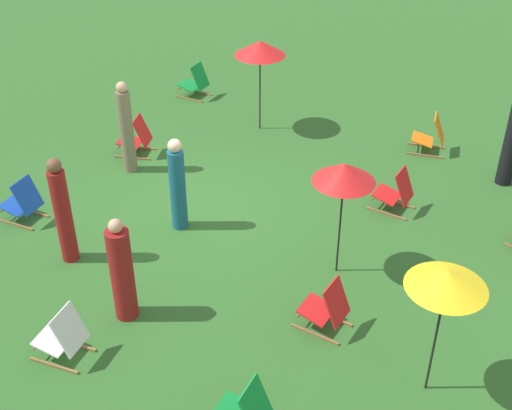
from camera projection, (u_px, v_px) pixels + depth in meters
The scene contains 16 objects.
ground_plane at pixel (197, 211), 12.26m from camera, with size 40.00×40.00×0.00m, color #2D6026.
deckchair_0 at pixel (63, 337), 9.08m from camera, with size 0.56×0.81×0.83m.
deckchair_1 at pixel (327, 308), 9.55m from camera, with size 0.53×0.79×0.83m.
deckchair_2 at pixel (195, 82), 16.23m from camera, with size 0.48×0.76×0.83m.
deckchair_4 at pixel (431, 136), 13.92m from camera, with size 0.61×0.84×0.83m.
deckchair_5 at pixel (23, 202), 11.84m from camera, with size 0.52×0.79×0.83m.
deckchair_8 at pixel (396, 192), 12.11m from camera, with size 0.53×0.79×0.83m.
deckchair_9 at pixel (137, 138), 13.85m from camera, with size 0.69×0.87×0.83m.
umbrella_0 at pixel (344, 173), 9.85m from camera, with size 0.95×0.95×1.98m.
umbrella_1 at pixel (260, 48), 14.01m from camera, with size 1.08×1.08×2.01m.
umbrella_2 at pixel (447, 280), 7.82m from camera, with size 0.98×0.98×1.94m.
person_0 at pixel (178, 186), 11.42m from camera, with size 0.37×0.37×1.72m.
person_1 at pixel (122, 273), 9.55m from camera, with size 0.45×0.45×1.70m.
person_2 at pixel (512, 142), 12.62m from camera, with size 0.35×0.35×1.85m.
person_3 at pixel (126, 129), 13.01m from camera, with size 0.38×0.38×1.88m.
person_4 at pixel (63, 212), 10.61m from camera, with size 0.30×0.30×1.87m.
Camera 1 is at (8.56, 5.59, 6.86)m, focal length 47.40 mm.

